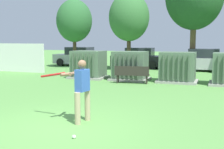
{
  "coord_description": "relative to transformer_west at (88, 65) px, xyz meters",
  "views": [
    {
      "loc": [
        3.85,
        -6.55,
        2.3
      ],
      "look_at": [
        0.14,
        3.5,
        1.0
      ],
      "focal_mm": 46.82,
      "sensor_mm": 36.0,
      "label": 1
    }
  ],
  "objects": [
    {
      "name": "transformer_mid_east",
      "position": [
        5.17,
        0.14,
        0.0
      ],
      "size": [
        2.1,
        1.7,
        1.62
      ],
      "color": "#9E9B93",
      "rests_on": "ground"
    },
    {
      "name": "parked_car_leftmost",
      "position": [
        -4.36,
        7.34,
        -0.04
      ],
      "size": [
        4.26,
        2.05,
        1.62
      ],
      "color": "#B2B2B7",
      "rests_on": "ground"
    },
    {
      "name": "tree_left",
      "position": [
        -3.81,
        5.58,
        2.96
      ],
      "size": [
        2.86,
        2.86,
        5.47
      ],
      "color": "#4C3828",
      "rests_on": "ground"
    },
    {
      "name": "ground_plane",
      "position": [
        3.4,
        -9.07,
        -0.79
      ],
      "size": [
        96.0,
        96.0,
        0.0
      ],
      "primitive_type": "plane",
      "color": "#5B9947"
    },
    {
      "name": "parked_car_left_of_center",
      "position": [
        1.1,
        7.24,
        -0.04
      ],
      "size": [
        4.24,
        2.0,
        1.62
      ],
      "color": "black",
      "rests_on": "ground"
    },
    {
      "name": "parked_car_right_of_center",
      "position": [
        6.07,
        6.44,
        -0.04
      ],
      "size": [
        4.21,
        1.94,
        1.62
      ],
      "color": "#B2B2B7",
      "rests_on": "ground"
    },
    {
      "name": "tree_center_left",
      "position": [
        0.89,
        5.22,
        3.11
      ],
      "size": [
        2.97,
        2.97,
        5.68
      ],
      "color": "#4C3828",
      "rests_on": "ground"
    },
    {
      "name": "park_bench",
      "position": [
        3.0,
        -1.14,
        -0.25
      ],
      "size": [
        1.83,
        0.6,
        0.92
      ],
      "color": "#2D2823",
      "rests_on": "ground"
    },
    {
      "name": "fence_panel",
      "position": [
        -6.42,
        1.43,
        0.21
      ],
      "size": [
        4.8,
        0.12,
        2.0
      ],
      "primitive_type": "cube",
      "color": "white",
      "rests_on": "ground"
    },
    {
      "name": "sports_ball",
      "position": [
        4.15,
        -9.77,
        -0.74
      ],
      "size": [
        0.09,
        0.09,
        0.09
      ],
      "primitive_type": "sphere",
      "color": "white",
      "rests_on": "ground"
    },
    {
      "name": "transformer_west",
      "position": [
        0.0,
        0.0,
        0.0
      ],
      "size": [
        2.1,
        1.7,
        1.62
      ],
      "color": "#9E9B93",
      "rests_on": "ground"
    },
    {
      "name": "transformer_mid_west",
      "position": [
        2.54,
        0.07,
        0.0
      ],
      "size": [
        2.1,
        1.7,
        1.62
      ],
      "color": "#9E9B93",
      "rests_on": "ground"
    },
    {
      "name": "batter",
      "position": [
        3.69,
        -8.48,
        0.19
      ],
      "size": [
        1.62,
        0.74,
        1.74
      ],
      "color": "tan",
      "rests_on": "ground"
    }
  ]
}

